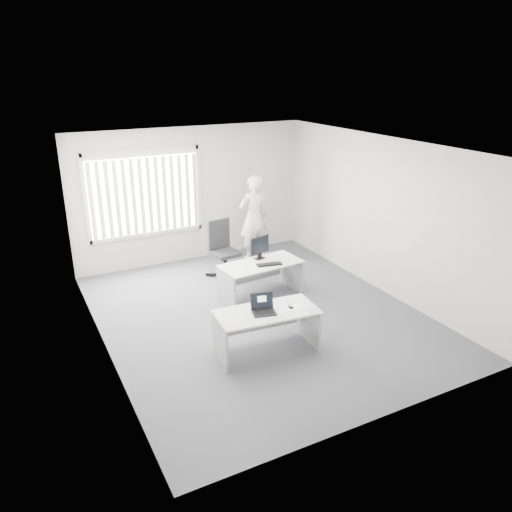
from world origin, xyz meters
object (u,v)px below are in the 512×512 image
desk_near (267,323)px  monitor (260,248)px  desk_far (261,273)px  person (254,218)px  office_chair (224,259)px  laptop (264,305)px

desk_near → monitor: bearing=70.3°
desk_far → person: (0.76, 1.76, 0.44)m
office_chair → monitor: (0.27, -1.00, 0.52)m
desk_far → office_chair: 1.23m
desk_far → laptop: laptop is taller
desk_far → monitor: 0.45m
laptop → monitor: 2.14m
laptop → desk_near: bearing=48.0°
desk_near → person: (1.55, 3.43, 0.44)m
desk_far → person: size_ratio=0.82×
monitor → desk_far: bearing=-127.0°
desk_far → person: 1.97m
office_chair → monitor: size_ratio=2.69×
office_chair → person: bearing=23.0°
office_chair → person: person is taller
desk_near → laptop: (-0.07, -0.04, 0.31)m
desk_near → desk_far: bearing=69.9°
laptop → monitor: size_ratio=0.77×
person → laptop: size_ratio=5.66×
desk_far → monitor: monitor is taller
laptop → monitor: bearing=78.5°
office_chair → monitor: 1.16m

